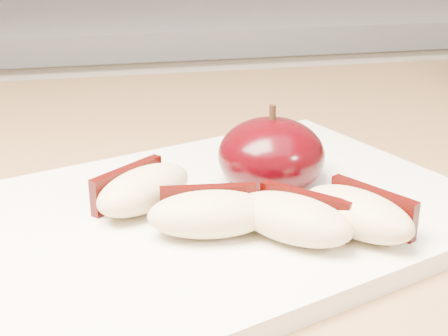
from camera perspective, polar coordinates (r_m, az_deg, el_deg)
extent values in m
cube|color=silver|center=(1.33, -4.65, -6.73)|extent=(2.40, 0.60, 0.90)
cube|color=slate|center=(1.18, -5.36, 13.77)|extent=(2.40, 0.62, 0.04)
cube|color=olive|center=(0.52, 4.72, -1.09)|extent=(1.64, 0.64, 0.04)
cube|color=silver|center=(0.40, 0.00, -4.15)|extent=(0.38, 0.32, 0.01)
ellipsoid|color=black|center=(0.43, 4.34, 1.16)|extent=(0.09, 0.09, 0.05)
cylinder|color=black|center=(0.42, 4.45, 5.04)|extent=(0.00, 0.00, 0.01)
ellipsoid|color=#D3BB86|center=(0.39, -7.28, -1.95)|extent=(0.08, 0.07, 0.03)
cube|color=black|center=(0.40, -8.83, -1.54)|extent=(0.05, 0.04, 0.02)
ellipsoid|color=#D3BB86|center=(0.36, -1.22, -4.24)|extent=(0.08, 0.04, 0.03)
cube|color=black|center=(0.37, -1.43, -3.36)|extent=(0.06, 0.01, 0.02)
ellipsoid|color=#D3BB86|center=(0.35, 6.26, -4.63)|extent=(0.08, 0.08, 0.03)
cube|color=black|center=(0.37, 7.39, -3.88)|extent=(0.04, 0.05, 0.02)
ellipsoid|color=#D3BB86|center=(0.37, 12.06, -4.09)|extent=(0.07, 0.08, 0.03)
cube|color=black|center=(0.38, 13.42, -3.52)|extent=(0.03, 0.05, 0.02)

